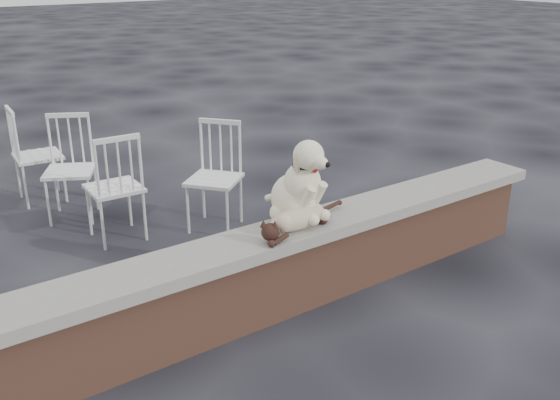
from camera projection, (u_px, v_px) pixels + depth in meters
ground at (190, 341)px, 3.91m from camera, size 60.00×60.00×0.00m
brick_wall at (188, 307)px, 3.82m from camera, size 6.00×0.30×0.50m
capstone at (185, 265)px, 3.71m from camera, size 6.20×0.40×0.08m
dog at (294, 178)px, 4.15m from camera, size 0.48×0.57×0.59m
cat at (298, 217)px, 4.07m from camera, size 1.03×0.42×0.17m
chair_c at (114, 186)px, 5.19m from camera, size 0.58×0.58×0.94m
chair_d at (214, 178)px, 5.39m from camera, size 0.79×0.79×0.94m
chair_e at (38, 154)px, 6.02m from camera, size 0.60×0.60×0.94m
chair_b at (69, 169)px, 5.60m from camera, size 0.76×0.76×0.94m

